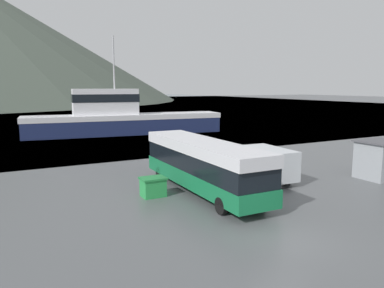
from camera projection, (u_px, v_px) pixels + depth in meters
The scene contains 8 objects.
ground_plane at pixel (282, 241), 15.63m from camera, with size 400.00×400.00×0.00m, color #515456.
water_surface at pixel (24, 104), 137.33m from camera, with size 240.00×240.00×0.00m, color slate.
tour_bus at pixel (203, 163), 22.71m from camera, with size 2.76×11.72×3.14m.
delivery_van at pixel (264, 163), 25.62m from camera, with size 2.29×5.96×2.29m.
fishing_boat at pixel (121, 118), 49.96m from camera, with size 26.45×7.59×12.83m.
storage_bin at pixel (153, 187), 21.87m from camera, with size 1.46×1.11×1.14m.
dock_kiosk at pixel (380, 159), 26.10m from camera, with size 3.01×2.50×2.67m.
small_boat at pixel (49, 128), 53.04m from camera, with size 3.01×7.28×0.89m.
Camera 1 is at (-10.28, -11.33, 6.41)m, focal length 35.00 mm.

